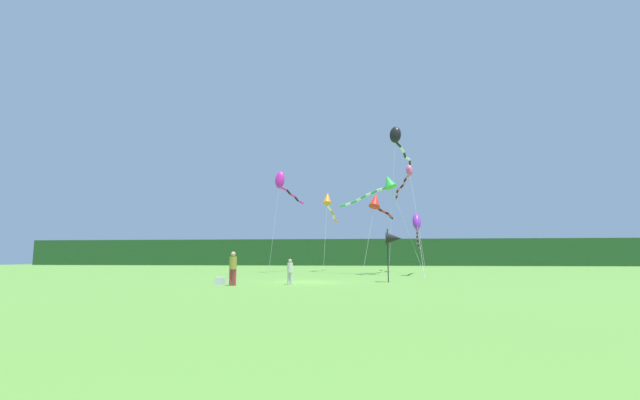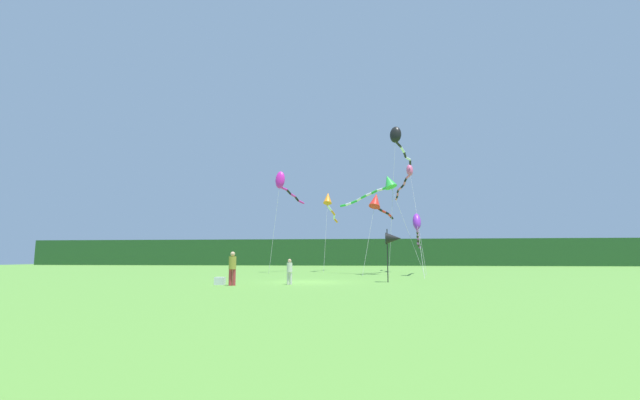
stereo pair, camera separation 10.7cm
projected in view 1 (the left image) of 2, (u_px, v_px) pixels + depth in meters
ground_plane at (309, 282)px, 25.00m from camera, size 120.00×120.00×0.00m
distant_treeline at (346, 252)px, 69.64m from camera, size 108.00×2.23×4.24m
person_adult at (233, 267)px, 22.06m from camera, size 0.38×0.38×1.72m
person_child at (290, 270)px, 22.85m from camera, size 0.30×0.30×1.34m
cooler_box at (220, 281)px, 22.56m from camera, size 0.50×0.41×0.40m
banner_flag_pole at (393, 239)px, 24.97m from camera, size 0.90×0.70×3.07m
kite_orange at (328, 201)px, 42.60m from camera, size 1.09×7.99×7.86m
kite_red at (376, 202)px, 35.67m from camera, size 2.77×5.64×6.85m
kite_magenta at (282, 183)px, 40.26m from camera, size 2.06×7.26×9.37m
kite_black at (397, 138)px, 37.33m from camera, size 2.63×6.37×12.68m
kite_purple at (417, 226)px, 33.79m from camera, size 1.20×9.74×4.94m
kite_green at (385, 184)px, 35.50m from camera, size 6.68×4.51×8.27m
kite_rainbow at (406, 177)px, 41.81m from camera, size 1.70×10.53×10.29m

